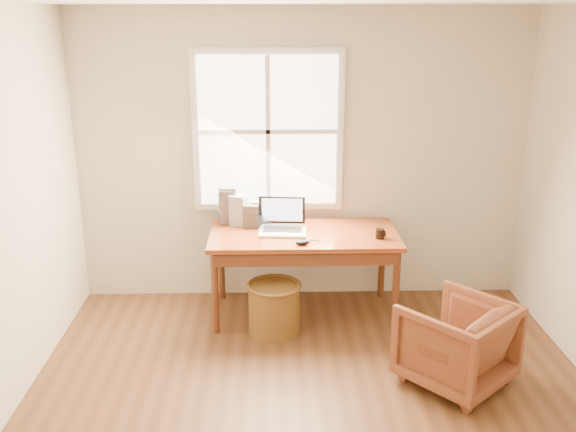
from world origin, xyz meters
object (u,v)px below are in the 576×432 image
Objects in this scene: desk at (304,235)px; coffee_mug at (380,234)px; armchair at (456,343)px; laptop at (282,218)px; wicker_stool at (274,309)px; cd_stack_a at (238,210)px.

coffee_mug is (0.62, -0.15, 0.06)m from desk.
armchair is 1.16m from coffee_mug.
wicker_stool is at bearing -97.58° from laptop.
desk is at bearing 53.06° from wicker_stool.
desk is 1.58m from armchair.
cd_stack_a reaches higher than desk.
desk is 4.24× the size of laptop.
wicker_stool is 0.76m from laptop.
wicker_stool is at bearing -73.22° from armchair.
desk is 5.98× the size of cd_stack_a.
desk reaches higher than armchair.
wicker_stool is 5.10× the size of coffee_mug.
laptop is (-1.21, 1.13, 0.57)m from armchair.
laptop is 0.82m from coffee_mug.
desk is 0.24m from laptop.
laptop is 0.45m from cd_stack_a.
cd_stack_a reaches higher than coffee_mug.
laptop reaches higher than wicker_stool.
laptop is at bearing -31.57° from cd_stack_a.
wicker_stool is at bearing -126.94° from desk.
coffee_mug is (-0.40, 0.98, 0.48)m from armchair.
coffee_mug is 0.31× the size of cd_stack_a.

